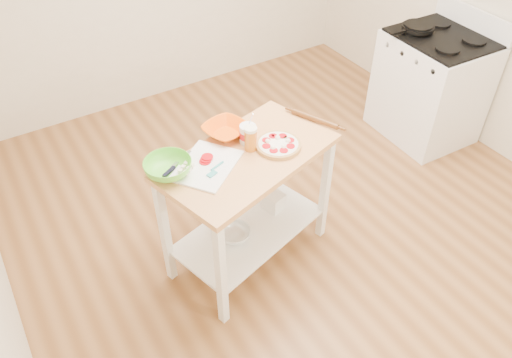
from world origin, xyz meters
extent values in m
cube|color=#916135|center=(0.00, 0.00, -0.01)|extent=(4.00, 4.50, 0.02)
cube|color=tan|center=(-0.49, -0.10, 0.88)|extent=(1.21, 0.86, 0.04)
cube|color=white|center=(-0.49, -0.10, 0.25)|extent=(1.11, 0.78, 0.02)
cube|color=white|center=(-0.90, -0.48, 0.43)|extent=(0.06, 0.06, 0.86)
cube|color=white|center=(-1.04, 0.01, 0.43)|extent=(0.06, 0.06, 0.86)
cube|color=white|center=(0.06, -0.21, 0.43)|extent=(0.06, 0.06, 0.86)
cube|color=white|center=(-0.08, 0.27, 0.43)|extent=(0.06, 0.06, 0.86)
cube|color=white|center=(1.65, 0.34, 0.46)|extent=(0.72, 0.83, 0.92)
cube|color=black|center=(1.65, 0.34, 0.93)|extent=(0.67, 0.79, 0.02)
cube|color=white|center=(1.97, 0.33, 1.02)|extent=(0.06, 0.80, 0.18)
cylinder|color=black|center=(1.54, 0.53, 0.98)|extent=(0.27, 0.27, 0.03)
cube|color=black|center=(1.34, 0.54, 0.98)|extent=(0.17, 0.04, 0.02)
cylinder|color=tan|center=(-0.29, -0.13, 0.91)|extent=(0.28, 0.28, 0.02)
cylinder|color=tan|center=(-0.29, -0.13, 0.92)|extent=(0.28, 0.28, 0.01)
cylinder|color=white|center=(-0.29, -0.13, 0.92)|extent=(0.24, 0.24, 0.01)
cylinder|color=#BC0710|center=(-0.23, -0.09, 0.93)|extent=(0.05, 0.05, 0.01)
cylinder|color=#BC0710|center=(-0.28, -0.06, 0.93)|extent=(0.05, 0.05, 0.01)
cylinder|color=#BC0710|center=(-0.34, -0.07, 0.93)|extent=(0.05, 0.05, 0.01)
cylinder|color=#BC0710|center=(-0.37, -0.12, 0.93)|extent=(0.05, 0.05, 0.01)
cylinder|color=#BC0710|center=(-0.36, -0.18, 0.93)|extent=(0.05, 0.05, 0.01)
cylinder|color=#BC0710|center=(-0.31, -0.21, 0.93)|extent=(0.05, 0.05, 0.01)
cylinder|color=#BC0710|center=(-0.25, -0.20, 0.93)|extent=(0.05, 0.05, 0.01)
cylinder|color=#BC0710|center=(-0.22, -0.15, 0.93)|extent=(0.05, 0.05, 0.01)
sphere|color=white|center=(-0.27, -0.09, 0.93)|extent=(0.03, 0.03, 0.03)
sphere|color=white|center=(-0.34, -0.08, 0.93)|extent=(0.03, 0.03, 0.03)
sphere|color=white|center=(-0.35, -0.16, 0.93)|extent=(0.03, 0.03, 0.03)
sphere|color=white|center=(-0.29, -0.18, 0.93)|extent=(0.03, 0.03, 0.03)
sphere|color=white|center=(-0.23, -0.15, 0.93)|extent=(0.03, 0.03, 0.03)
sphere|color=white|center=(-0.27, -0.09, 0.93)|extent=(0.03, 0.03, 0.03)
plane|color=#164E0C|center=(-0.22, -0.11, 0.93)|extent=(0.03, 0.03, 0.00)
plane|color=#164E0C|center=(-0.28, -0.05, 0.93)|extent=(0.03, 0.03, 0.00)
plane|color=#164E0C|center=(-0.35, -0.09, 0.93)|extent=(0.03, 0.03, 0.00)
plane|color=#164E0C|center=(-0.35, -0.15, 0.93)|extent=(0.03, 0.03, 0.00)
cube|color=white|center=(-0.75, -0.07, 0.91)|extent=(0.50, 0.48, 0.01)
cube|color=#F4EACC|center=(-0.89, -0.08, 0.92)|extent=(0.03, 0.03, 0.02)
cube|color=#F4EACC|center=(-0.86, -0.06, 0.92)|extent=(0.03, 0.03, 0.02)
cube|color=#F4EACC|center=(-0.83, -0.04, 0.92)|extent=(0.03, 0.03, 0.02)
cube|color=#F4EACC|center=(-0.91, -0.05, 0.92)|extent=(0.03, 0.03, 0.02)
cube|color=#F4EACC|center=(-0.88, -0.03, 0.92)|extent=(0.03, 0.03, 0.02)
cube|color=#F4EACC|center=(-0.85, -0.01, 0.92)|extent=(0.03, 0.03, 0.02)
cylinder|color=#BC0710|center=(-0.74, -0.04, 0.92)|extent=(0.07, 0.07, 0.01)
cylinder|color=#BC0710|center=(-0.73, -0.03, 0.92)|extent=(0.07, 0.07, 0.01)
cylinder|color=#BC0710|center=(-0.72, -0.02, 0.93)|extent=(0.07, 0.07, 0.01)
cube|color=teal|center=(-0.76, -0.16, 0.92)|extent=(0.07, 0.05, 0.01)
cylinder|color=teal|center=(-0.70, -0.11, 0.92)|extent=(0.10, 0.04, 0.01)
cube|color=silver|center=(-0.85, 0.05, 0.91)|extent=(0.17, 0.10, 0.00)
cube|color=black|center=(-0.96, -0.02, 0.92)|extent=(0.10, 0.06, 0.01)
imported|color=#FF5F09|center=(-0.50, 0.15, 0.93)|extent=(0.32, 0.32, 0.07)
imported|color=#63D437|center=(-0.96, -0.01, 0.94)|extent=(0.28, 0.28, 0.09)
cylinder|color=#CA6C19|center=(-0.45, -0.06, 0.97)|extent=(0.07, 0.07, 0.14)
cylinder|color=white|center=(-0.45, -0.06, 1.05)|extent=(0.08, 0.08, 0.02)
cylinder|color=white|center=(-0.42, 0.01, 0.96)|extent=(0.10, 0.10, 0.12)
cylinder|color=red|center=(-0.42, 0.01, 0.96)|extent=(0.10, 0.10, 0.04)
cylinder|color=silver|center=(-0.40, 0.01, 1.06)|extent=(0.01, 0.06, 0.12)
cylinder|color=brown|center=(0.06, -0.03, 0.92)|extent=(0.17, 0.32, 0.04)
imported|color=silver|center=(-0.61, -0.12, 0.29)|extent=(0.26, 0.26, 0.07)
cube|color=white|center=(-0.23, -0.02, 0.32)|extent=(0.15, 0.15, 0.12)
camera|label=1|loc=(-1.68, -2.11, 2.75)|focal=35.00mm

